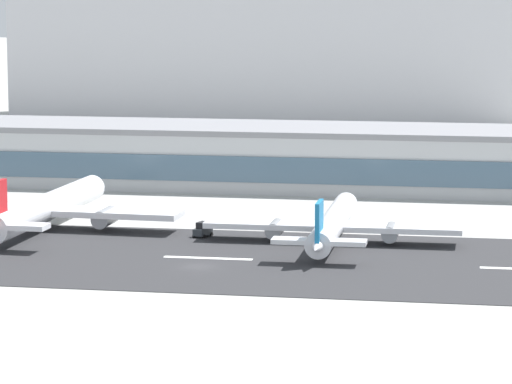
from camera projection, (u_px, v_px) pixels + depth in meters
The scene contains 8 objects.
ground_plane at pixel (198, 267), 179.63m from camera, with size 1400.00×1400.00×0.00m, color #A8A8A3.
runway_strip at pixel (207, 258), 185.00m from camera, with size 800.00×41.99×0.08m, color #2D2D30.
runway_centreline_dash_4 at pixel (208, 258), 184.98m from camera, with size 12.00×1.20×0.01m, color white.
terminal_building at pixel (256, 156), 249.74m from camera, with size 196.35×22.25×10.93m.
distant_hotel_block at pixel (268, 37), 370.76m from camera, with size 136.65×24.76×43.65m, color #BCBCC1.
airliner_red_tail_gate_0 at pixel (43, 209), 206.13m from camera, with size 41.52×46.19×9.64m.
airliner_blue_tail_gate_1 at pixel (332, 225), 194.85m from camera, with size 36.25×39.97×8.34m.
service_baggage_tug_0 at pixel (203, 230), 200.52m from camera, with size 2.64×3.53×2.20m.
Camera 1 is at (37.53, -172.27, 36.48)m, focal length 97.89 mm.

